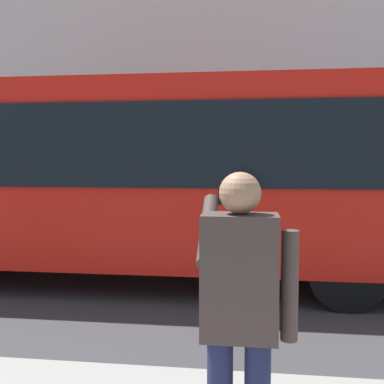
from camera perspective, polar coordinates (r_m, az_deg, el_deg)
ground_plane at (r=7.44m, az=9.89°, el=-10.84°), size 60.00×60.00×0.00m
building_facade_far at (r=14.56m, az=9.00°, el=20.33°), size 28.00×1.55×12.00m
red_bus at (r=7.16m, az=-7.16°, el=2.25°), size 9.05×2.54×3.08m
pedestrian_photographer at (r=2.48m, az=6.06°, el=-14.04°), size 0.53×0.52×1.70m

